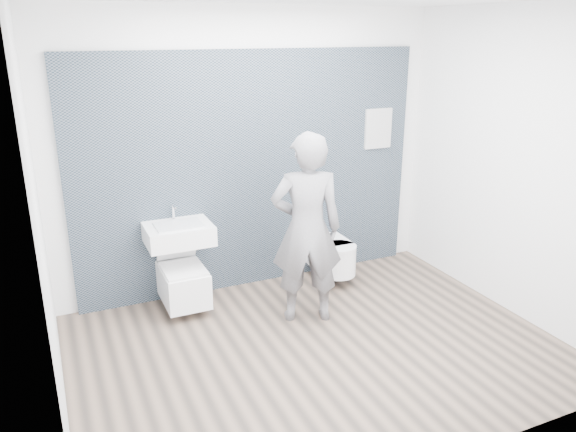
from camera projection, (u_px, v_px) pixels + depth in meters
name	position (u px, v px, depth m)	size (l,w,h in m)	color
ground	(317.00, 348.00, 4.78)	(4.00, 4.00, 0.00)	brown
room_shell	(321.00, 146.00, 4.22)	(4.00, 4.00, 4.00)	silver
tile_wall	(255.00, 280.00, 6.05)	(3.60, 0.06, 2.40)	black
washbasin	(179.00, 233.00, 5.25)	(0.61, 0.46, 0.46)	white
toilet_square	(183.00, 282.00, 5.35)	(0.40, 0.58, 0.73)	white
toilet_rounded	(334.00, 256.00, 5.96)	(0.36, 0.61, 0.33)	white
info_placard	(371.00, 260.00, 6.57)	(0.32, 0.03, 0.43)	silver
visitor	(307.00, 229.00, 5.01)	(0.64, 0.42, 1.76)	slate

